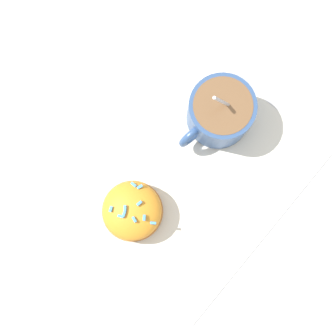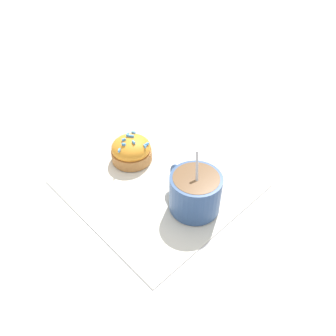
{
  "view_description": "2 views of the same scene",
  "coord_description": "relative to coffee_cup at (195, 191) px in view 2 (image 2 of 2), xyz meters",
  "views": [
    {
      "loc": [
        -0.07,
        -0.04,
        0.61
      ],
      "look_at": [
        -0.01,
        0.01,
        0.04
      ],
      "focal_mm": 50.0,
      "sensor_mm": 36.0,
      "label": 1
    },
    {
      "loc": [
        0.29,
        -0.3,
        0.41
      ],
      "look_at": [
        0.01,
        0.01,
        0.04
      ],
      "focal_mm": 35.0,
      "sensor_mm": 36.0,
      "label": 2
    }
  ],
  "objects": [
    {
      "name": "coffee_cup",
      "position": [
        0.0,
        0.0,
        0.0
      ],
      "size": [
        0.11,
        0.08,
        0.11
      ],
      "color": "#335184",
      "rests_on": "paper_napkin"
    },
    {
      "name": "paper_napkin",
      "position": [
        -0.08,
        0.01,
        -0.04
      ],
      "size": [
        0.31,
        0.31,
        0.0
      ],
      "color": "white",
      "rests_on": "ground_plane"
    },
    {
      "name": "frosted_pastry",
      "position": [
        -0.16,
        0.02,
        -0.01
      ],
      "size": [
        0.08,
        0.08,
        0.05
      ],
      "color": "#B2753D",
      "rests_on": "paper_napkin"
    },
    {
      "name": "ground_plane",
      "position": [
        -0.08,
        0.01,
        -0.04
      ],
      "size": [
        3.0,
        3.0,
        0.0
      ],
      "primitive_type": "plane",
      "color": "#B2B2B7"
    }
  ]
}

